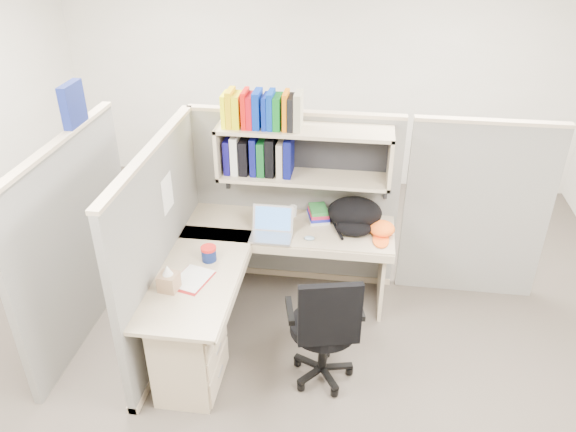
# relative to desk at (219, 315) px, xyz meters

# --- Properties ---
(ground) EXTENTS (6.00, 6.00, 0.00)m
(ground) POSITION_rel_desk_xyz_m (0.41, 0.29, -0.44)
(ground) COLOR #353029
(ground) RESTS_ON ground
(room_shell) EXTENTS (6.00, 6.00, 6.00)m
(room_shell) POSITION_rel_desk_xyz_m (0.41, 0.29, 1.18)
(room_shell) COLOR beige
(room_shell) RESTS_ON ground
(cubicle) EXTENTS (3.79, 1.84, 1.95)m
(cubicle) POSITION_rel_desk_xyz_m (0.04, 0.74, 0.47)
(cubicle) COLOR slate
(cubicle) RESTS_ON ground
(desk) EXTENTS (1.74, 1.75, 0.73)m
(desk) POSITION_rel_desk_xyz_m (0.00, 0.00, 0.00)
(desk) COLOR tan
(desk) RESTS_ON ground
(laptop) EXTENTS (0.34, 0.34, 0.24)m
(laptop) POSITION_rel_desk_xyz_m (0.28, 0.66, 0.41)
(laptop) COLOR #B5B4B9
(laptop) RESTS_ON desk
(backpack) EXTENTS (0.46, 0.36, 0.26)m
(backpack) POSITION_rel_desk_xyz_m (0.94, 0.88, 0.42)
(backpack) COLOR black
(backpack) RESTS_ON desk
(orange_cap) EXTENTS (0.22, 0.25, 0.11)m
(orange_cap) POSITION_rel_desk_xyz_m (1.17, 0.84, 0.35)
(orange_cap) COLOR #FF5F16
(orange_cap) RESTS_ON desk
(snack_canister) EXTENTS (0.12, 0.12, 0.12)m
(snack_canister) POSITION_rel_desk_xyz_m (-0.13, 0.28, 0.35)
(snack_canister) COLOR #0D1B4E
(snack_canister) RESTS_ON desk
(tissue_box) EXTENTS (0.14, 0.14, 0.20)m
(tissue_box) POSITION_rel_desk_xyz_m (-0.31, -0.11, 0.39)
(tissue_box) COLOR #A37E5C
(tissue_box) RESTS_ON desk
(mouse) EXTENTS (0.09, 0.07, 0.03)m
(mouse) POSITION_rel_desk_xyz_m (0.60, 0.67, 0.31)
(mouse) COLOR #82A1B9
(mouse) RESTS_ON desk
(paper_cup) EXTENTS (0.06, 0.06, 0.09)m
(paper_cup) POSITION_rel_desk_xyz_m (0.41, 1.05, 0.34)
(paper_cup) COLOR silver
(paper_cup) RESTS_ON desk
(book_stack) EXTENTS (0.22, 0.27, 0.11)m
(book_stack) POSITION_rel_desk_xyz_m (0.63, 1.01, 0.35)
(book_stack) COLOR gray
(book_stack) RESTS_ON desk
(loose_paper) EXTENTS (0.29, 0.34, 0.00)m
(loose_paper) POSITION_rel_desk_xyz_m (-0.19, 0.04, 0.29)
(loose_paper) COLOR silver
(loose_paper) RESTS_ON desk
(task_chair) EXTENTS (0.57, 0.53, 1.02)m
(task_chair) POSITION_rel_desk_xyz_m (0.79, -0.12, -0.08)
(task_chair) COLOR black
(task_chair) RESTS_ON ground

